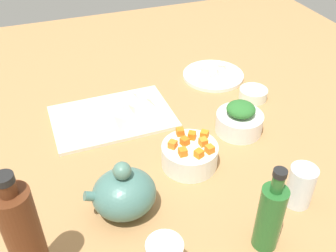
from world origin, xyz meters
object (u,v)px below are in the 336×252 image
object	(u,v)px
bowl_carrots	(190,155)
bottle_1	(25,239)
bowl_greens	(239,123)
drinking_glass_1	(300,186)
cutting_board	(112,117)
teapot	(124,193)
bottle_0	(270,216)
bowl_small_side	(253,94)
plate_tofu	(213,75)

from	to	relation	value
bowl_carrots	bottle_1	bearing A→B (deg)	26.71
bowl_greens	drinking_glass_1	distance (cm)	27.34
cutting_board	teapot	distance (cm)	34.74
cutting_board	teapot	xyz separation A→B (cm)	(5.46, 33.98, 4.72)
bowl_greens	bowl_carrots	xyz separation A→B (cm)	(17.77, 7.82, 0.19)
teapot	bottle_0	size ratio (longest dim) A/B	0.77
bowl_carrots	bottle_0	distance (cm)	27.40
drinking_glass_1	bowl_greens	bearing A→B (deg)	-90.58
bowl_greens	bottle_0	xyz separation A→B (cm)	(12.75, 34.26, 5.39)
teapot	drinking_glass_1	xyz separation A→B (cm)	(-36.06, 10.77, -0.34)
bowl_greens	bowl_small_side	xyz separation A→B (cm)	(-11.95, -12.86, -1.07)
bottle_1	drinking_glass_1	bearing A→B (deg)	179.56
cutting_board	bottle_1	world-z (taller)	bottle_1
bowl_greens	drinking_glass_1	xyz separation A→B (cm)	(0.28, 27.25, 2.19)
bowl_small_side	bottle_0	xyz separation A→B (cm)	(24.70, 47.12, 6.46)
plate_tofu	bottle_1	distance (cm)	84.00
teapot	bowl_greens	bearing A→B (deg)	-155.59
bowl_carrots	teapot	bearing A→B (deg)	25.02
cutting_board	drinking_glass_1	xyz separation A→B (cm)	(-30.60, 44.74, 4.38)
bottle_0	cutting_board	bearing A→B (deg)	-70.70
plate_tofu	bowl_greens	xyz separation A→B (cm)	(6.27, 28.97, 2.09)
bottle_0	drinking_glass_1	xyz separation A→B (cm)	(-12.48, -7.00, -3.21)
drinking_glass_1	plate_tofu	bearing A→B (deg)	-96.64
bowl_carrots	cutting_board	bearing A→B (deg)	-62.62
cutting_board	bowl_small_side	world-z (taller)	bowl_small_side
bottle_1	bowl_carrots	bearing A→B (deg)	-153.29
bottle_0	teapot	bearing A→B (deg)	-37.00
cutting_board	bowl_carrots	world-z (taller)	bowl_carrots
bowl_carrots	teapot	xyz separation A→B (cm)	(18.57, 8.67, 2.34)
bowl_greens	bowl_carrots	size ratio (longest dim) A/B	0.93
bottle_0	drinking_glass_1	size ratio (longest dim) A/B	2.02
bowl_carrots	bowl_small_side	xyz separation A→B (cm)	(-29.72, -20.69, -1.25)
bowl_carrots	bowl_small_side	size ratio (longest dim) A/B	1.60
bowl_carrots	bottle_1	world-z (taller)	bottle_1
bowl_carrots	drinking_glass_1	distance (cm)	26.22
bowl_small_side	drinking_glass_1	xyz separation A→B (cm)	(12.22, 40.12, 3.26)
cutting_board	bowl_greens	xyz separation A→B (cm)	(-30.88, 17.49, 2.19)
bowl_carrots	bottle_0	size ratio (longest dim) A/B	0.69
bowl_small_side	teapot	distance (cm)	56.62
bowl_greens	bowl_carrots	distance (cm)	19.42
bowl_small_side	bottle_1	xyz separation A→B (cm)	(67.49, 39.70, 10.03)
bowl_small_side	bottle_1	size ratio (longest dim) A/B	0.32
plate_tofu	bowl_small_side	world-z (taller)	bowl_small_side
bowl_greens	bottle_0	distance (cm)	36.95
cutting_board	bowl_carrots	xyz separation A→B (cm)	(-13.11, 25.31, 2.38)
teapot	drinking_glass_1	size ratio (longest dim) A/B	1.56
bowl_small_side	bottle_0	bearing A→B (deg)	62.34
bottle_0	bottle_1	size ratio (longest dim) A/B	0.75
teapot	bowl_small_side	bearing A→B (deg)	-148.70
bowl_small_side	drinking_glass_1	size ratio (longest dim) A/B	0.87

